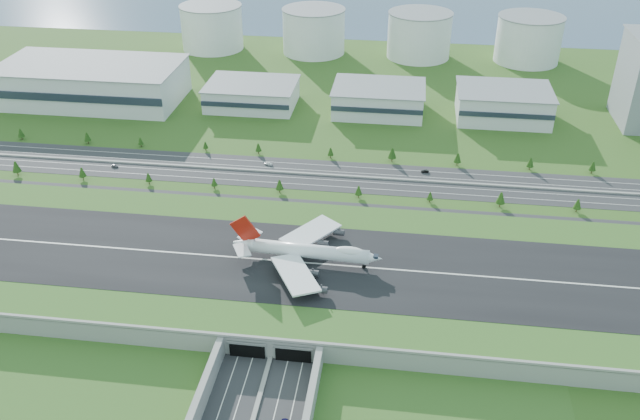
# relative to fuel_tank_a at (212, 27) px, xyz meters

# --- Properties ---
(ground) EXTENTS (1200.00, 1200.00, 0.00)m
(ground) POSITION_rel_fuel_tank_a_xyz_m (120.00, -310.00, -17.50)
(ground) COLOR #2D4616
(ground) RESTS_ON ground
(airfield_deck) EXTENTS (520.00, 100.00, 9.20)m
(airfield_deck) POSITION_rel_fuel_tank_a_xyz_m (120.00, -310.09, -13.38)
(airfield_deck) COLOR gray
(airfield_deck) RESTS_ON ground
(north_expressway) EXTENTS (560.00, 36.00, 0.12)m
(north_expressway) POSITION_rel_fuel_tank_a_xyz_m (120.00, -215.00, -17.44)
(north_expressway) COLOR #28282B
(north_expressway) RESTS_ON ground
(tree_row) EXTENTS (502.10, 48.71, 8.48)m
(tree_row) POSITION_rel_fuel_tank_a_xyz_m (131.61, -214.88, -12.92)
(tree_row) COLOR #3D2819
(tree_row) RESTS_ON ground
(hangar_west) EXTENTS (120.00, 60.00, 25.00)m
(hangar_west) POSITION_rel_fuel_tank_a_xyz_m (-50.00, -125.00, -5.00)
(hangar_west) COLOR silver
(hangar_west) RESTS_ON ground
(hangar_mid_a) EXTENTS (58.00, 42.00, 15.00)m
(hangar_mid_a) POSITION_rel_fuel_tank_a_xyz_m (60.00, -120.00, -10.00)
(hangar_mid_a) COLOR silver
(hangar_mid_a) RESTS_ON ground
(hangar_mid_b) EXTENTS (58.00, 42.00, 17.00)m
(hangar_mid_b) POSITION_rel_fuel_tank_a_xyz_m (145.00, -120.00, -9.00)
(hangar_mid_b) COLOR silver
(hangar_mid_b) RESTS_ON ground
(hangar_mid_c) EXTENTS (58.00, 42.00, 19.00)m
(hangar_mid_c) POSITION_rel_fuel_tank_a_xyz_m (225.00, -120.00, -8.00)
(hangar_mid_c) COLOR silver
(hangar_mid_c) RESTS_ON ground
(fuel_tank_a) EXTENTS (50.00, 50.00, 35.00)m
(fuel_tank_a) POSITION_rel_fuel_tank_a_xyz_m (0.00, 0.00, 0.00)
(fuel_tank_a) COLOR silver
(fuel_tank_a) RESTS_ON ground
(fuel_tank_b) EXTENTS (50.00, 50.00, 35.00)m
(fuel_tank_b) POSITION_rel_fuel_tank_a_xyz_m (85.00, 0.00, 0.00)
(fuel_tank_b) COLOR silver
(fuel_tank_b) RESTS_ON ground
(fuel_tank_c) EXTENTS (50.00, 50.00, 35.00)m
(fuel_tank_c) POSITION_rel_fuel_tank_a_xyz_m (170.00, 0.00, 0.00)
(fuel_tank_c) COLOR silver
(fuel_tank_c) RESTS_ON ground
(fuel_tank_d) EXTENTS (50.00, 50.00, 35.00)m
(fuel_tank_d) POSITION_rel_fuel_tank_a_xyz_m (255.00, 0.00, 0.00)
(fuel_tank_d) COLOR silver
(fuel_tank_d) RESTS_ON ground
(bay_water) EXTENTS (1200.00, 260.00, 0.06)m
(bay_water) POSITION_rel_fuel_tank_a_xyz_m (120.00, 170.00, -17.47)
(bay_water) COLOR #3B5270
(bay_water) RESTS_ON ground
(boeing_747) EXTENTS (64.71, 61.05, 19.99)m
(boeing_747) POSITION_rel_fuel_tank_a_xyz_m (125.73, -308.99, -3.82)
(boeing_747) COLOR white
(boeing_747) RESTS_ON airfield_deck
(car_4) EXTENTS (4.65, 3.19, 1.47)m
(car_4) POSITION_rel_fuel_tank_a_xyz_m (3.54, -220.83, -16.64)
(car_4) COLOR #5E5D62
(car_4) RESTS_ON ground
(car_5) EXTENTS (4.43, 2.26, 1.39)m
(car_5) POSITION_rel_fuel_tank_a_xyz_m (175.85, -204.48, -16.68)
(car_5) COLOR black
(car_5) RESTS_ON ground
(car_7) EXTENTS (5.28, 3.68, 1.42)m
(car_7) POSITION_rel_fuel_tank_a_xyz_m (88.28, -206.71, -16.67)
(car_7) COLOR white
(car_7) RESTS_ON ground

